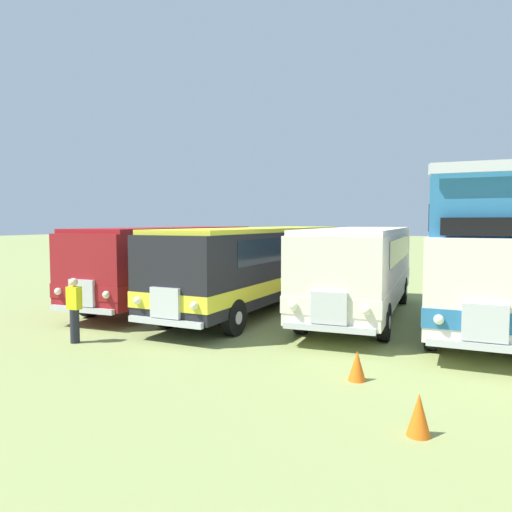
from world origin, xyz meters
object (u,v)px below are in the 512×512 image
object	(u,v)px
bus_fourth_in_row	(481,250)
cone_mid_row	(419,415)
cone_near_end	(357,366)
marshal_person	(74,310)
bus_first_in_row	(173,259)
bus_second_in_row	(260,261)
bus_third_in_row	(361,265)

from	to	relation	value
bus_fourth_in_row	cone_mid_row	world-z (taller)	bus_fourth_in_row
cone_near_end	cone_mid_row	distance (m)	2.56
marshal_person	cone_mid_row	bearing A→B (deg)	-14.56
bus_first_in_row	marshal_person	size ratio (longest dim) A/B	5.94
bus_first_in_row	bus_fourth_in_row	world-z (taller)	bus_fourth_in_row
bus_second_in_row	cone_mid_row	world-z (taller)	bus_second_in_row
bus_second_in_row	marshal_person	distance (m)	7.09
bus_second_in_row	bus_fourth_in_row	size ratio (longest dim) A/B	1.13
bus_first_in_row	bus_third_in_row	size ratio (longest dim) A/B	1.02
cone_mid_row	marshal_person	bearing A→B (deg)	165.44
bus_second_in_row	marshal_person	bearing A→B (deg)	-111.68
bus_second_in_row	cone_mid_row	xyz separation A→B (m)	(6.25, -8.84, -1.43)
bus_fourth_in_row	cone_near_end	bearing A→B (deg)	-110.25
bus_fourth_in_row	bus_second_in_row	bearing A→B (deg)	179.45
bus_third_in_row	cone_mid_row	bearing A→B (deg)	-73.98
bus_first_in_row	bus_fourth_in_row	distance (m)	11.02
bus_fourth_in_row	cone_near_end	world-z (taller)	bus_fourth_in_row
bus_second_in_row	bus_first_in_row	bearing A→B (deg)	-178.16
bus_third_in_row	bus_fourth_in_row	distance (m)	3.73
bus_second_in_row	marshal_person	xyz separation A→B (m)	(-2.60, -6.54, -0.87)
bus_third_in_row	marshal_person	world-z (taller)	bus_third_in_row
bus_second_in_row	cone_near_end	distance (m)	8.40
bus_fourth_in_row	bus_first_in_row	bearing A→B (deg)	-179.75
bus_second_in_row	bus_fourth_in_row	distance (m)	7.36
bus_fourth_in_row	cone_near_end	size ratio (longest dim) A/B	16.61
cone_mid_row	marshal_person	size ratio (longest dim) A/B	0.38
bus_second_in_row	bus_fourth_in_row	bearing A→B (deg)	-0.55
cone_near_end	marshal_person	xyz separation A→B (m)	(-7.50, 0.13, 0.58)
bus_first_in_row	marshal_person	bearing A→B (deg)	-80.54
bus_third_in_row	cone_mid_row	distance (m)	9.49
bus_second_in_row	cone_near_end	size ratio (longest dim) A/B	18.81
cone_mid_row	cone_near_end	bearing A→B (deg)	122.00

